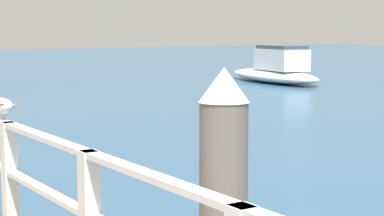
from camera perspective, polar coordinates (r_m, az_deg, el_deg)
seagull_foreground at (r=6.26m, az=-16.06°, el=0.26°), size 0.26×0.45×0.21m
boat_0 at (r=29.82m, az=7.17°, el=3.22°), size 3.17×6.88×1.65m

